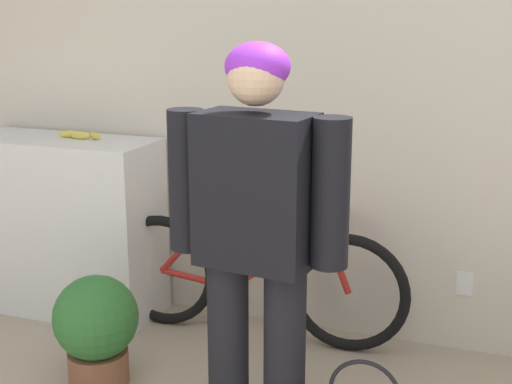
# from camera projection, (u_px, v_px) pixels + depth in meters

# --- Properties ---
(wall_back) EXTENTS (8.00, 0.07, 2.60)m
(wall_back) POSITION_uv_depth(u_px,v_px,m) (363.00, 84.00, 3.46)
(wall_back) COLOR beige
(wall_back) RESTS_ON ground_plane
(side_shelf) EXTENTS (1.08, 0.45, 0.98)m
(side_shelf) POSITION_uv_depth(u_px,v_px,m) (64.00, 225.00, 3.96)
(side_shelf) COLOR white
(side_shelf) RESTS_ON ground_plane
(person) EXTENTS (0.69, 0.28, 1.55)m
(person) POSITION_uv_depth(u_px,v_px,m) (256.00, 226.00, 2.59)
(person) COLOR black
(person) RESTS_ON ground_plane
(bicycle) EXTENTS (1.61, 0.46, 0.68)m
(bicycle) POSITION_uv_depth(u_px,v_px,m) (251.00, 277.00, 3.64)
(bicycle) COLOR black
(bicycle) RESTS_ON ground_plane
(banana) EXTENTS (0.28, 0.08, 0.04)m
(banana) POSITION_uv_depth(u_px,v_px,m) (80.00, 135.00, 3.83)
(banana) COLOR #EAD64C
(banana) RESTS_ON side_shelf
(potted_plant) EXTENTS (0.38, 0.38, 0.51)m
(potted_plant) POSITION_uv_depth(u_px,v_px,m) (96.00, 326.00, 3.18)
(potted_plant) COLOR brown
(potted_plant) RESTS_ON ground_plane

